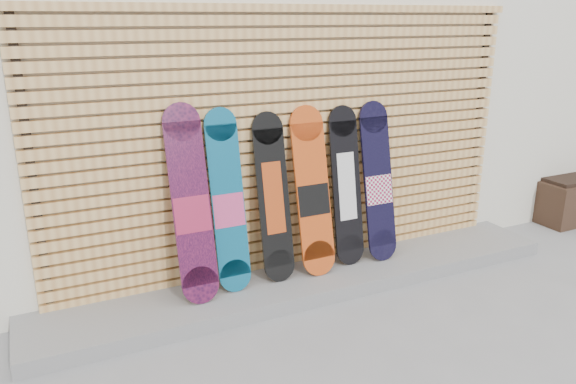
% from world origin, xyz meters
% --- Properties ---
extents(ground, '(80.00, 80.00, 0.00)m').
position_xyz_m(ground, '(0.00, 0.00, 0.00)').
color(ground, gray).
rests_on(ground, ground).
extents(building, '(12.00, 5.00, 3.60)m').
position_xyz_m(building, '(0.50, 3.50, 1.80)').
color(building, beige).
rests_on(building, ground).
extents(concrete_step, '(4.60, 0.70, 0.12)m').
position_xyz_m(concrete_step, '(-0.15, 0.68, 0.06)').
color(concrete_step, slate).
rests_on(concrete_step, ground).
extents(slat_wall, '(4.26, 0.08, 2.29)m').
position_xyz_m(slat_wall, '(-0.15, 0.97, 1.21)').
color(slat_wall, tan).
rests_on(slat_wall, ground).
extents(snowboard_0, '(0.29, 0.38, 1.49)m').
position_xyz_m(snowboard_0, '(-1.12, 0.75, 0.85)').
color(snowboard_0, black).
rests_on(snowboard_0, concrete_step).
extents(snowboard_1, '(0.26, 0.31, 1.43)m').
position_xyz_m(snowboard_1, '(-0.82, 0.79, 0.82)').
color(snowboard_1, '#0C5375').
rests_on(snowboard_1, concrete_step).
extents(snowboard_2, '(0.27, 0.30, 1.37)m').
position_xyz_m(snowboard_2, '(-0.43, 0.80, 0.80)').
color(snowboard_2, black).
rests_on(snowboard_2, concrete_step).
extents(snowboard_3, '(0.30, 0.34, 1.40)m').
position_xyz_m(snowboard_3, '(-0.08, 0.77, 0.81)').
color(snowboard_3, '#C04514').
rests_on(snowboard_3, concrete_step).
extents(snowboard_4, '(0.27, 0.27, 1.37)m').
position_xyz_m(snowboard_4, '(0.26, 0.81, 0.80)').
color(snowboard_4, black).
rests_on(snowboard_4, concrete_step).
extents(snowboard_5, '(0.28, 0.32, 1.39)m').
position_xyz_m(snowboard_5, '(0.57, 0.78, 0.80)').
color(snowboard_5, black).
rests_on(snowboard_5, concrete_step).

